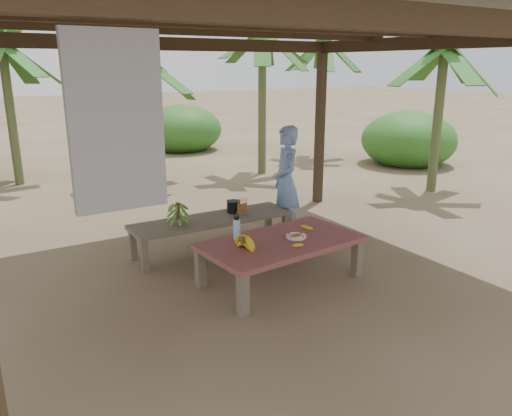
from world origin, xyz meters
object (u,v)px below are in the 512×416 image
woman (286,182)px  ripe_banana_bunch (242,243)px  cooking_pot (234,207)px  plate (296,237)px  water_flask (237,228)px  bench (213,222)px  work_table (281,245)px

woman → ripe_banana_bunch: bearing=-29.8°
ripe_banana_bunch → cooking_pot: 1.60m
plate → water_flask: 0.69m
bench → cooking_pot: (0.37, 0.08, 0.13)m
bench → woman: 1.25m
ripe_banana_bunch → cooking_pot: bearing=64.5°
work_table → water_flask: (-0.41, 0.29, 0.19)m
bench → cooking_pot: cooking_pot is taller
bench → cooking_pot: bearing=13.1°
plate → cooking_pot: bearing=91.1°
water_flask → ripe_banana_bunch: bearing=-109.5°
cooking_pot → woman: woman is taller
work_table → cooking_pot: bearing=78.7°
work_table → ripe_banana_bunch: (-0.53, -0.05, 0.15)m
work_table → water_flask: size_ratio=6.11×
plate → water_flask: size_ratio=0.77×
bench → cooking_pot: 0.40m
bench → plate: bearing=-73.3°
cooking_pot → bench: bearing=-167.3°
plate → water_flask: water_flask is taller
woman → work_table: bearing=-18.4°
work_table → bench: (-0.21, 1.32, -0.04)m
ripe_banana_bunch → cooking_pot: ripe_banana_bunch is taller
cooking_pot → woman: bearing=-5.5°
work_table → ripe_banana_bunch: 0.55m
water_flask → cooking_pot: bearing=62.8°
plate → woman: size_ratio=0.15×
ripe_banana_bunch → woman: (1.51, 1.37, 0.22)m
water_flask → woman: woman is taller
cooking_pot → work_table: bearing=-96.5°
bench → woman: woman is taller
ripe_banana_bunch → woman: bearing=42.2°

